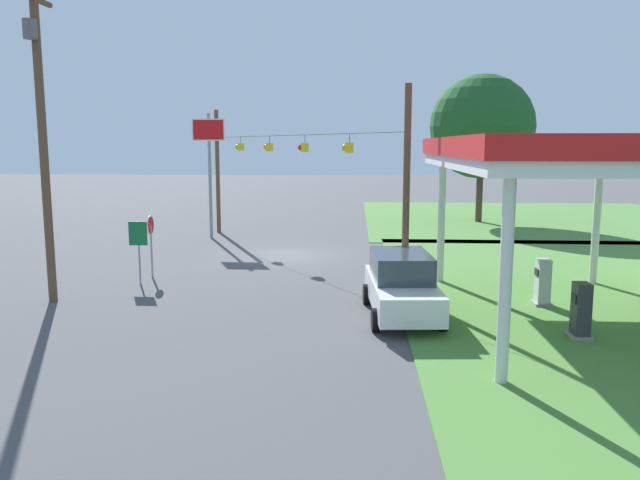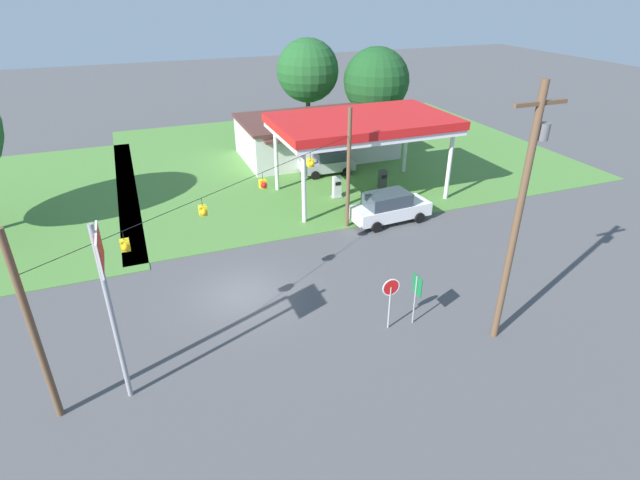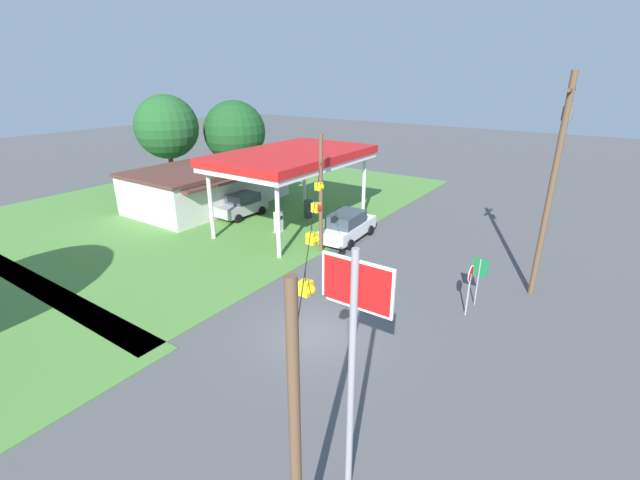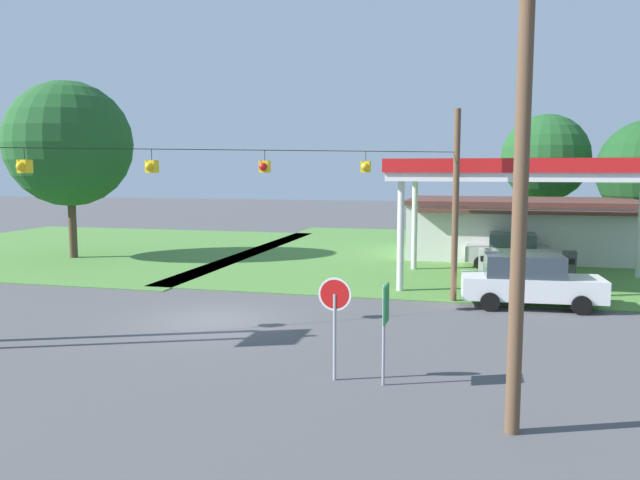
{
  "view_description": "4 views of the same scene",
  "coord_description": "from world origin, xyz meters",
  "px_view_note": "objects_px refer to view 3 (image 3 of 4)",
  "views": [
    {
      "loc": [
        29.26,
        3.27,
        5.24
      ],
      "look_at": [
        3.41,
        1.78,
        1.28
      ],
      "focal_mm": 35.0,
      "sensor_mm": 36.0,
      "label": 1
    },
    {
      "loc": [
        -3.82,
        -20.07,
        13.55
      ],
      "look_at": [
        4.63,
        1.65,
        1.29
      ],
      "focal_mm": 28.0,
      "sensor_mm": 36.0,
      "label": 2
    },
    {
      "loc": [
        -12.75,
        -9.07,
        10.44
      ],
      "look_at": [
        2.74,
        1.62,
        3.12
      ],
      "focal_mm": 24.0,
      "sensor_mm": 36.0,
      "label": 3
    },
    {
      "loc": [
        8.53,
        -18.99,
        5.05
      ],
      "look_at": [
        3.55,
        0.65,
        2.74
      ],
      "focal_mm": 35.0,
      "sensor_mm": 36.0,
      "label": 4
    }
  ],
  "objects_px": {
    "gas_station_store": "(209,185)",
    "stop_sign_overhead": "(354,331)",
    "tree_behind_station": "(167,127)",
    "tree_far_back": "(235,132)",
    "fuel_pump_far": "(308,210)",
    "car_at_pumps_rear": "(242,205)",
    "car_at_pumps_front": "(348,226)",
    "fuel_pump_near": "(278,223)",
    "utility_pole_main": "(553,179)",
    "route_sign": "(479,272)",
    "stop_sign_roadside": "(470,279)",
    "gas_station_canopy": "(293,158)"
  },
  "relations": [
    {
      "from": "gas_station_canopy",
      "to": "tree_far_back",
      "type": "distance_m",
      "value": 15.81
    },
    {
      "from": "gas_station_canopy",
      "to": "car_at_pumps_front",
      "type": "distance_m",
      "value": 6.18
    },
    {
      "from": "gas_station_store",
      "to": "car_at_pumps_front",
      "type": "relative_size",
      "value": 2.5
    },
    {
      "from": "fuel_pump_near",
      "to": "stop_sign_overhead",
      "type": "bearing_deg",
      "value": -134.81
    },
    {
      "from": "car_at_pumps_front",
      "to": "stop_sign_roadside",
      "type": "height_order",
      "value": "stop_sign_roadside"
    },
    {
      "from": "fuel_pump_far",
      "to": "car_at_pumps_front",
      "type": "distance_m",
      "value": 5.13
    },
    {
      "from": "gas_station_canopy",
      "to": "car_at_pumps_rear",
      "type": "distance_m",
      "value": 6.24
    },
    {
      "from": "tree_behind_station",
      "to": "tree_far_back",
      "type": "height_order",
      "value": "tree_behind_station"
    },
    {
      "from": "fuel_pump_near",
      "to": "utility_pole_main",
      "type": "distance_m",
      "value": 17.14
    },
    {
      "from": "fuel_pump_far",
      "to": "stop_sign_roadside",
      "type": "distance_m",
      "value": 15.95
    },
    {
      "from": "car_at_pumps_rear",
      "to": "tree_behind_station",
      "type": "distance_m",
      "value": 13.22
    },
    {
      "from": "gas_station_store",
      "to": "stop_sign_overhead",
      "type": "bearing_deg",
      "value": -124.58
    },
    {
      "from": "car_at_pumps_rear",
      "to": "fuel_pump_near",
      "type": "bearing_deg",
      "value": 77.3
    },
    {
      "from": "utility_pole_main",
      "to": "stop_sign_roadside",
      "type": "bearing_deg",
      "value": 152.44
    },
    {
      "from": "car_at_pumps_front",
      "to": "tree_behind_station",
      "type": "relative_size",
      "value": 0.58
    },
    {
      "from": "gas_station_store",
      "to": "tree_far_back",
      "type": "distance_m",
      "value": 9.43
    },
    {
      "from": "gas_station_canopy",
      "to": "car_at_pumps_front",
      "type": "bearing_deg",
      "value": -92.85
    },
    {
      "from": "gas_station_canopy",
      "to": "stop_sign_roadside",
      "type": "bearing_deg",
      "value": -110.64
    },
    {
      "from": "car_at_pumps_rear",
      "to": "tree_far_back",
      "type": "xyz_separation_m",
      "value": [
        8.51,
        8.94,
        4.07
      ]
    },
    {
      "from": "utility_pole_main",
      "to": "fuel_pump_far",
      "type": "bearing_deg",
      "value": 79.27
    },
    {
      "from": "car_at_pumps_front",
      "to": "tree_far_back",
      "type": "height_order",
      "value": "tree_far_back"
    },
    {
      "from": "fuel_pump_far",
      "to": "stop_sign_overhead",
      "type": "distance_m",
      "value": 23.19
    },
    {
      "from": "stop_sign_roadside",
      "to": "utility_pole_main",
      "type": "relative_size",
      "value": 0.24
    },
    {
      "from": "car_at_pumps_rear",
      "to": "route_sign",
      "type": "relative_size",
      "value": 1.74
    },
    {
      "from": "tree_behind_station",
      "to": "route_sign",
      "type": "bearing_deg",
      "value": -101.62
    },
    {
      "from": "route_sign",
      "to": "tree_far_back",
      "type": "xyz_separation_m",
      "value": [
        12.11,
        27.96,
        3.27
      ]
    },
    {
      "from": "utility_pole_main",
      "to": "tree_far_back",
      "type": "height_order",
      "value": "utility_pole_main"
    },
    {
      "from": "car_at_pumps_front",
      "to": "route_sign",
      "type": "relative_size",
      "value": 2.12
    },
    {
      "from": "car_at_pumps_front",
      "to": "stop_sign_roadside",
      "type": "xyz_separation_m",
      "value": [
        -5.13,
        -9.52,
        0.83
      ]
    },
    {
      "from": "utility_pole_main",
      "to": "tree_far_back",
      "type": "bearing_deg",
      "value": 72.77
    },
    {
      "from": "car_at_pumps_rear",
      "to": "tree_far_back",
      "type": "bearing_deg",
      "value": -131.69
    },
    {
      "from": "car_at_pumps_front",
      "to": "tree_behind_station",
      "type": "height_order",
      "value": "tree_behind_station"
    },
    {
      "from": "stop_sign_overhead",
      "to": "tree_far_back",
      "type": "xyz_separation_m",
      "value": [
        23.97,
        27.98,
        0.11
      ]
    },
    {
      "from": "fuel_pump_near",
      "to": "car_at_pumps_rear",
      "type": "bearing_deg",
      "value": 75.41
    },
    {
      "from": "gas_station_store",
      "to": "tree_far_back",
      "type": "xyz_separation_m",
      "value": [
        7.68,
        4.35,
        3.31
      ]
    },
    {
      "from": "utility_pole_main",
      "to": "gas_station_canopy",
      "type": "bearing_deg",
      "value": 85.34
    },
    {
      "from": "tree_behind_station",
      "to": "fuel_pump_near",
      "type": "bearing_deg",
      "value": -103.48
    },
    {
      "from": "stop_sign_roadside",
      "to": "car_at_pumps_front",
      "type": "bearing_deg",
      "value": -118.31
    },
    {
      "from": "fuel_pump_near",
      "to": "fuel_pump_far",
      "type": "xyz_separation_m",
      "value": [
        3.53,
        0.0,
        0.0
      ]
    },
    {
      "from": "fuel_pump_near",
      "to": "car_at_pumps_rear",
      "type": "xyz_separation_m",
      "value": [
        1.23,
        4.71,
        0.18
      ]
    },
    {
      "from": "fuel_pump_far",
      "to": "tree_behind_station",
      "type": "xyz_separation_m",
      "value": [
        0.47,
        16.67,
        5.07
      ]
    },
    {
      "from": "car_at_pumps_rear",
      "to": "tree_behind_station",
      "type": "bearing_deg",
      "value": -101.14
    },
    {
      "from": "gas_station_store",
      "to": "fuel_pump_near",
      "type": "distance_m",
      "value": 9.57
    },
    {
      "from": "car_at_pumps_rear",
      "to": "stop_sign_roadside",
      "type": "bearing_deg",
      "value": 77.61
    },
    {
      "from": "utility_pole_main",
      "to": "route_sign",
      "type": "bearing_deg",
      "value": 144.17
    },
    {
      "from": "fuel_pump_near",
      "to": "car_at_pumps_rear",
      "type": "distance_m",
      "value": 4.87
    },
    {
      "from": "fuel_pump_near",
      "to": "stop_sign_roadside",
      "type": "distance_m",
      "value": 14.72
    },
    {
      "from": "fuel_pump_far",
      "to": "utility_pole_main",
      "type": "bearing_deg",
      "value": -100.73
    },
    {
      "from": "fuel_pump_far",
      "to": "route_sign",
      "type": "distance_m",
      "value": 15.51
    },
    {
      "from": "gas_station_store",
      "to": "utility_pole_main",
      "type": "distance_m",
      "value": 26.03
    }
  ]
}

